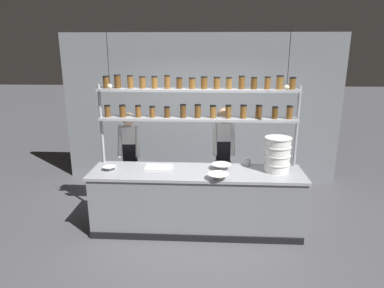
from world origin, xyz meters
TOP-DOWN VIEW (x-y plane):
  - ground_plane at (0.00, 0.00)m, footprint 40.00×40.00m
  - back_wall at (0.00, 2.12)m, footprint 5.48×0.12m
  - prep_counter at (0.00, -0.00)m, footprint 3.08×0.76m
  - spice_shelf_unit at (0.01, 0.33)m, footprint 2.96×0.28m
  - chef_left at (-1.14, 0.72)m, footprint 0.37×0.30m
  - chef_center at (0.40, 0.74)m, footprint 0.37×0.31m
  - container_stack at (1.15, 0.08)m, footprint 0.38×0.38m
  - cutting_board at (-0.57, 0.10)m, footprint 0.40×0.26m
  - prep_bowl_near_left at (0.30, -0.30)m, footprint 0.29×0.29m
  - prep_bowl_center_front at (0.36, 0.11)m, footprint 0.29×0.29m
  - prep_bowl_center_back at (-1.27, -0.01)m, footprint 0.19×0.19m
  - serving_cup_front at (0.76, 0.28)m, footprint 0.08×0.08m
  - pendant_light_row at (0.00, 0.00)m, footprint 2.46×0.07m

SIDE VIEW (x-z plane):
  - ground_plane at x=0.00m, z-range 0.00..0.00m
  - prep_counter at x=0.00m, z-range 0.00..0.92m
  - cutting_board at x=-0.57m, z-range 0.92..0.94m
  - chef_left at x=-1.14m, z-range 0.12..1.75m
  - prep_bowl_center_back at x=-1.27m, z-range 0.92..0.97m
  - prep_bowl_center_front at x=0.36m, z-range 0.92..1.00m
  - prep_bowl_near_left at x=0.30m, z-range 0.92..1.00m
  - serving_cup_front at x=0.76m, z-range 0.92..1.02m
  - chef_center at x=0.40m, z-range 0.14..1.86m
  - container_stack at x=1.15m, z-range 0.92..1.42m
  - back_wall at x=0.00m, z-range 0.00..2.92m
  - spice_shelf_unit at x=0.01m, z-range 0.70..2.96m
  - pendant_light_row at x=0.00m, z-range 1.79..2.56m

